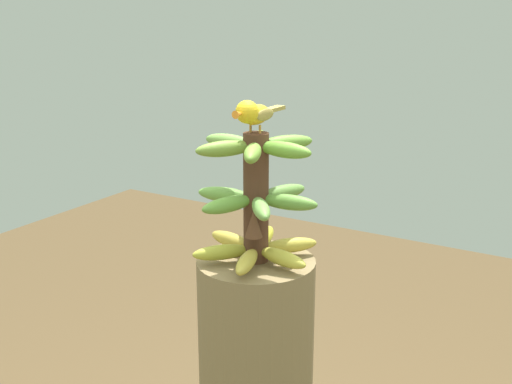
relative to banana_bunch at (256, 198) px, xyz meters
name	(u,v)px	position (x,y,z in m)	size (l,w,h in m)	color
banana_bunch	(256,198)	(0.00, 0.00, 0.00)	(0.27, 0.28, 0.28)	#4C2D1E
perched_bird	(253,113)	(0.01, 0.00, 0.18)	(0.18, 0.05, 0.07)	#C68933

